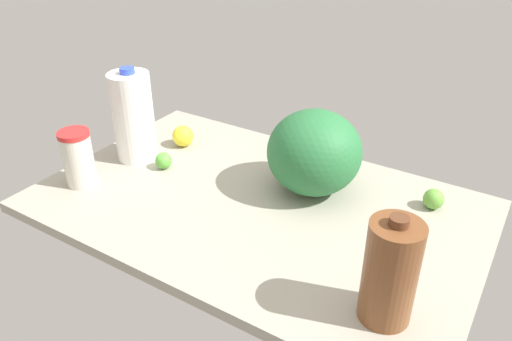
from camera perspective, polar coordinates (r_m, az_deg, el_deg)
The scene contains 8 objects.
countertop at distance 138.94cm, azimuth -0.00°, elevation -4.11°, with size 120.00×76.00×3.00cm, color #A09A8A.
watermelon at distance 138.69cm, azimuth 6.67°, elevation 2.07°, with size 26.34×26.34×23.84cm, color #286F3A.
chocolate_milk_jug at distance 101.42cm, azimuth 15.09°, elevation -11.16°, with size 10.68×10.68×24.33cm.
tumbler_cup at distance 151.19cm, azimuth -19.67°, elevation 1.36°, with size 8.89×8.89×16.66cm.
milk_jug at distance 159.03cm, azimuth -13.85°, elevation 6.00°, with size 12.60×12.60×29.61cm.
lime_far_back at distance 142.48cm, azimuth 19.63°, elevation -3.08°, with size 5.57×5.57×5.57cm, color #65AA3C.
lime_beside_bowl at distance 155.62cm, azimuth -10.52°, elevation 1.13°, with size 5.16×5.16×5.16cm, color #5CB33C.
lemon_by_jug at distance 167.79cm, azimuth -8.35°, elevation 3.91°, with size 7.04×7.04×7.04cm, color yellow.
Camera 1 is at (-61.00, 97.52, 79.43)cm, focal length 35.00 mm.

